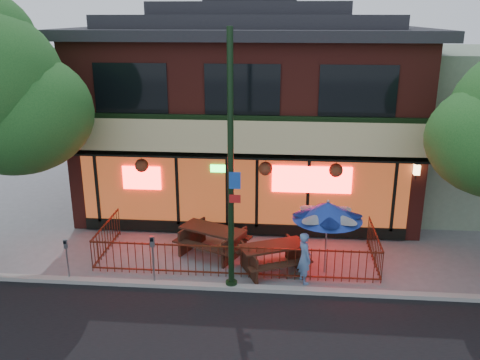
% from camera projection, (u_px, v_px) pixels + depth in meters
% --- Properties ---
extents(ground, '(80.00, 80.00, 0.00)m').
position_uv_depth(ground, '(233.00, 280.00, 14.55)').
color(ground, gray).
rests_on(ground, ground).
extents(curb, '(80.00, 0.25, 0.12)m').
position_uv_depth(curb, '(231.00, 287.00, 14.05)').
color(curb, '#999993').
rests_on(curb, ground).
extents(restaurant_building, '(12.96, 9.49, 8.05)m').
position_uv_depth(restaurant_building, '(250.00, 98.00, 20.00)').
color(restaurant_building, maroon).
rests_on(restaurant_building, ground).
extents(neighbor_building, '(6.00, 7.00, 6.00)m').
position_uv_depth(neighbor_building, '(477.00, 127.00, 20.16)').
color(neighbor_building, gray).
rests_on(neighbor_building, ground).
extents(patio_fence, '(8.44, 2.62, 1.00)m').
position_uv_depth(patio_fence, '(234.00, 253.00, 14.83)').
color(patio_fence, '#501F11').
rests_on(patio_fence, ground).
extents(street_light, '(0.43, 0.32, 7.00)m').
position_uv_depth(street_light, '(231.00, 180.00, 13.19)').
color(street_light, black).
rests_on(street_light, ground).
extents(picnic_table_left, '(2.50, 2.26, 0.87)m').
position_uv_depth(picnic_table_left, '(213.00, 237.00, 16.01)').
color(picnic_table_left, '#391F14').
rests_on(picnic_table_left, ground).
extents(picnic_table_right, '(2.35, 2.13, 0.82)m').
position_uv_depth(picnic_table_right, '(273.00, 254.00, 14.95)').
color(picnic_table_right, '#381F13').
rests_on(picnic_table_right, ground).
extents(patio_umbrella, '(2.00, 1.99, 2.28)m').
position_uv_depth(patio_umbrella, '(328.00, 211.00, 14.42)').
color(patio_umbrella, gray).
rests_on(patio_umbrella, ground).
extents(pedestrian, '(0.56, 0.65, 1.52)m').
position_uv_depth(pedestrian, '(304.00, 258.00, 14.24)').
color(pedestrian, '#5A80B4').
rests_on(pedestrian, ground).
extents(parking_meter_near, '(0.15, 0.13, 1.48)m').
position_uv_depth(parking_meter_near, '(153.00, 252.00, 14.03)').
color(parking_meter_near, gray).
rests_on(parking_meter_near, ground).
extents(parking_meter_far, '(0.14, 0.13, 1.28)m').
position_uv_depth(parking_meter_far, '(67.00, 253.00, 14.28)').
color(parking_meter_far, gray).
rests_on(parking_meter_far, ground).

